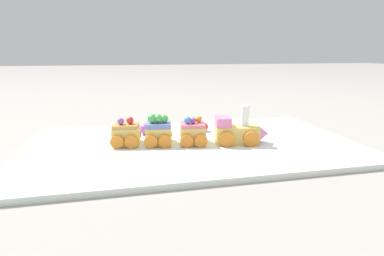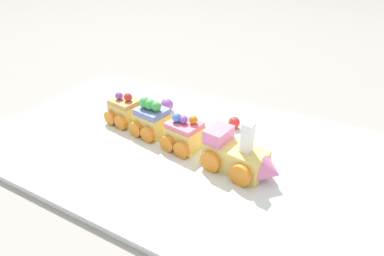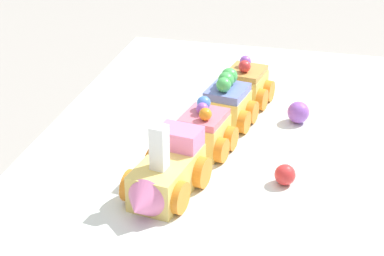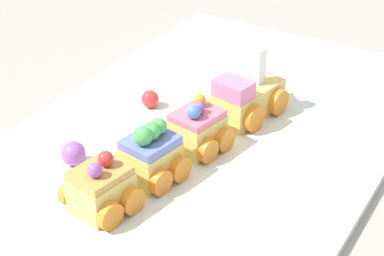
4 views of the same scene
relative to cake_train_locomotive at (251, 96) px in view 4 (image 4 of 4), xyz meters
The scene contains 8 objects.
ground_plane 0.12m from the cake_train_locomotive, 168.08° to the left, with size 10.00×10.00×0.00m, color gray.
display_board 0.12m from the cake_train_locomotive, 168.08° to the left, with size 0.77×0.44×0.01m, color silver.
cake_train_locomotive is the anchor object (origin of this frame).
cake_car_strawberry 0.11m from the cake_train_locomotive, behind, with size 0.07×0.08×0.07m.
cake_car_blueberry 0.19m from the cake_train_locomotive, behind, with size 0.07×0.08×0.07m.
cake_car_caramel 0.27m from the cake_train_locomotive, behind, with size 0.07×0.08×0.07m.
gumball_red 0.14m from the cake_train_locomotive, 114.24° to the left, with size 0.02×0.02×0.02m, color red.
gumball_purple 0.25m from the cake_train_locomotive, 150.13° to the left, with size 0.03×0.03×0.03m, color #9956C6.
Camera 4 is at (-0.57, -0.34, 0.44)m, focal length 60.00 mm.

